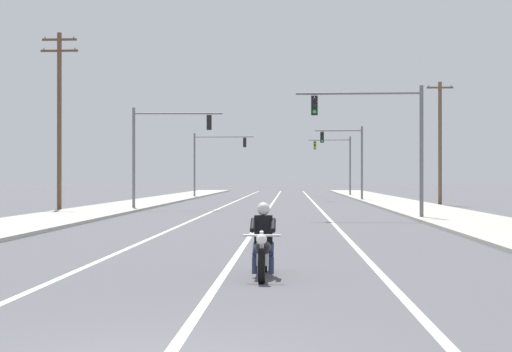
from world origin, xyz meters
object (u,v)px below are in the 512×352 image
traffic_signal_mid_left (212,155)px  traffic_signal_near_left (160,142)px  traffic_signal_mid_right (349,152)px  motorcycle_with_rider (263,247)px  utility_pole_right_far (440,141)px  utility_pole_left_near (59,115)px  traffic_signal_far_right (338,157)px  traffic_signal_near_right (384,130)px

traffic_signal_mid_left → traffic_signal_near_left: bearing=-91.0°
traffic_signal_near_left → traffic_signal_mid_right: (12.79, 16.55, -0.10)m
motorcycle_with_rider → traffic_signal_mid_right: traffic_signal_mid_right is taller
motorcycle_with_rider → utility_pole_right_far: utility_pole_right_far is taller
traffic_signal_near_left → utility_pole_left_near: utility_pole_left_near is taller
motorcycle_with_rider → traffic_signal_far_right: (5.53, 60.56, 3.48)m
traffic_signal_near_left → traffic_signal_mid_left: same height
traffic_signal_far_right → utility_pole_left_near: bearing=-118.6°
traffic_signal_far_right → traffic_signal_mid_right: bearing=-90.5°
traffic_signal_near_right → traffic_signal_mid_right: (0.53, 26.45, -0.12)m
traffic_signal_near_right → traffic_signal_mid_right: same height
traffic_signal_near_right → traffic_signal_mid_left: bearing=108.6°
traffic_signal_near_left → traffic_signal_mid_right: size_ratio=1.00×
traffic_signal_mid_right → utility_pole_left_near: utility_pole_left_near is taller
traffic_signal_near_right → traffic_signal_far_right: (0.67, 41.29, -0.09)m
traffic_signal_mid_left → utility_pole_left_near: bearing=-102.1°
traffic_signal_near_left → motorcycle_with_rider: bearing=-75.8°
traffic_signal_mid_left → utility_pole_right_far: bearing=-43.8°
traffic_signal_near_left → utility_pole_right_far: 20.14m
traffic_signal_near_left → traffic_signal_mid_right: bearing=52.3°
traffic_signal_mid_right → traffic_signal_near_right: bearing=-91.2°
traffic_signal_near_left → utility_pole_left_near: 6.09m
traffic_signal_mid_right → traffic_signal_far_right: bearing=89.5°
traffic_signal_near_left → traffic_signal_near_right: bearing=-38.9°
traffic_signal_near_right → utility_pole_right_far: bearing=70.6°
traffic_signal_mid_left → motorcycle_with_rider: bearing=-82.7°
motorcycle_with_rider → traffic_signal_mid_left: traffic_signal_mid_left is taller
traffic_signal_near_right → traffic_signal_mid_left: size_ratio=1.00×
utility_pole_left_near → utility_pole_right_far: utility_pole_left_near is taller
motorcycle_with_rider → utility_pole_left_near: 30.21m
motorcycle_with_rider → utility_pole_left_near: size_ratio=0.21×
motorcycle_with_rider → utility_pole_right_far: size_ratio=0.25×
traffic_signal_mid_right → utility_pole_right_far: size_ratio=0.71×
motorcycle_with_rider → traffic_signal_near_left: 30.31m
traffic_signal_near_right → traffic_signal_near_left: 15.76m
traffic_signal_near_right → utility_pole_left_near: utility_pole_left_near is taller
utility_pole_right_far → motorcycle_with_rider: bearing=-106.7°
motorcycle_with_rider → utility_pole_right_far: 38.92m
traffic_signal_near_right → traffic_signal_mid_right: bearing=88.8°
traffic_signal_mid_right → traffic_signal_far_right: 14.84m
traffic_signal_near_right → utility_pole_left_near: bearing=156.8°
motorcycle_with_rider → traffic_signal_mid_left: (-6.97, 54.42, 3.57)m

